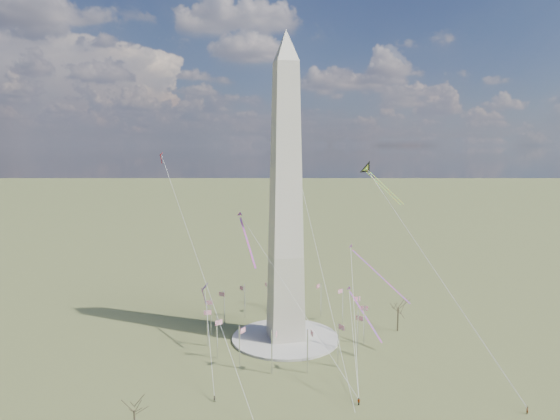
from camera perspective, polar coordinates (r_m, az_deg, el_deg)
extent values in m
plane|color=#49552A|center=(173.47, 0.64, -14.54)|extent=(2000.00, 2000.00, 0.00)
cylinder|color=#A19F93|center=(173.32, 0.64, -14.42)|extent=(36.00, 36.00, 0.80)
pyramid|color=beige|center=(163.92, 0.69, 18.29)|extent=(9.90, 9.90, 10.00)
cylinder|color=white|center=(178.83, 8.93, -11.73)|extent=(0.36, 0.36, 13.00)
cube|color=red|center=(178.32, 8.80, -9.99)|extent=(2.40, 0.08, 1.50)
cylinder|color=white|center=(186.91, 7.19, -10.84)|extent=(0.36, 0.36, 13.00)
cube|color=red|center=(186.24, 6.94, -9.20)|extent=(2.25, 0.99, 1.50)
cylinder|color=white|center=(192.71, 4.70, -10.25)|extent=(0.36, 0.36, 13.00)
cube|color=red|center=(191.74, 4.37, -8.68)|extent=(1.75, 1.75, 1.50)
cylinder|color=white|center=(195.56, 1.80, -9.96)|extent=(0.36, 0.36, 13.00)
cube|color=red|center=(194.22, 1.42, -8.45)|extent=(0.99, 2.25, 1.50)
cylinder|color=white|center=(195.18, -1.22, -9.99)|extent=(0.36, 0.36, 13.00)
cube|color=red|center=(193.40, -1.61, -8.52)|extent=(0.08, 2.40, 1.50)
cylinder|color=white|center=(191.59, -4.05, -10.35)|extent=(0.36, 0.36, 13.00)
cube|color=red|center=(189.39, -4.41, -8.88)|extent=(0.99, 2.25, 1.50)
cylinder|color=white|center=(185.18, -6.39, -11.01)|extent=(0.36, 0.36, 13.00)
cube|color=red|center=(182.61, -6.67, -9.53)|extent=(1.75, 1.75, 1.50)
cylinder|color=white|center=(176.69, -7.91, -11.95)|extent=(0.36, 0.36, 13.00)
cube|color=red|center=(173.84, -8.07, -10.44)|extent=(2.25, 0.99, 1.50)
cylinder|color=white|center=(167.21, -8.28, -13.09)|extent=(0.36, 0.36, 13.00)
cube|color=red|center=(164.21, -8.27, -11.52)|extent=(2.40, 0.08, 1.50)
cylinder|color=white|center=(158.12, -7.21, -14.30)|extent=(0.36, 0.36, 13.00)
cube|color=red|center=(155.17, -7.01, -12.63)|extent=(2.25, 0.99, 1.50)
cylinder|color=white|center=(151.01, -4.66, -15.34)|extent=(0.36, 0.36, 13.00)
cube|color=red|center=(148.32, -4.26, -13.56)|extent=(1.75, 1.75, 1.50)
cylinder|color=white|center=(147.29, -0.94, -15.92)|extent=(0.36, 0.36, 13.00)
cube|color=red|center=(145.07, -0.42, -14.03)|extent=(0.99, 2.25, 1.50)
cylinder|color=white|center=(147.80, 3.15, -15.85)|extent=(0.36, 0.36, 13.00)
cube|color=red|center=(146.15, 3.67, -13.88)|extent=(0.08, 2.40, 1.50)
cylinder|color=white|center=(152.43, 6.65, -15.14)|extent=(0.36, 0.36, 13.00)
cube|color=red|center=(151.31, 7.06, -13.17)|extent=(0.99, 2.25, 1.50)
cylinder|color=white|center=(160.15, 8.88, -14.05)|extent=(0.36, 0.36, 13.00)
cube|color=red|center=(159.43, 9.10, -12.12)|extent=(1.75, 1.75, 1.50)
cylinder|color=white|center=(169.47, 9.59, -12.84)|extent=(0.36, 0.36, 13.00)
cube|color=red|center=(168.95, 9.63, -11.00)|extent=(2.25, 0.99, 1.50)
cylinder|color=#423728|center=(183.61, 13.32, -12.04)|extent=(0.45, 0.45, 8.66)
imported|color=gray|center=(143.56, 26.41, -19.81)|extent=(0.84, 0.74, 1.93)
imported|color=gray|center=(136.80, -7.51, -20.58)|extent=(0.83, 0.71, 1.49)
imported|color=gray|center=(135.47, 8.99, -20.81)|extent=(1.21, 0.72, 1.93)
cube|color=orange|center=(182.09, 12.05, 2.53)|extent=(7.64, 13.84, 10.82)
cube|color=orange|center=(180.52, 11.68, 2.50)|extent=(7.64, 13.84, 10.82)
cube|color=#461B7A|center=(164.99, -8.60, -8.69)|extent=(2.45, 3.60, 2.73)
cube|color=#FF283F|center=(166.29, -8.57, -10.19)|extent=(2.45, 2.81, 9.45)
cube|color=#FF283F|center=(157.94, 11.37, -7.37)|extent=(12.07, 18.04, 13.25)
cube|color=#FF283F|center=(157.41, -3.74, -3.62)|extent=(2.03, 20.09, 12.59)
cube|color=#FF283F|center=(172.01, 9.70, -11.85)|extent=(4.57, 18.51, 11.78)
cube|color=red|center=(190.70, -13.44, 6.22)|extent=(1.24, 1.99, 1.64)
cube|color=red|center=(190.74, -13.43, 5.68)|extent=(0.82, 1.38, 3.75)
cube|color=white|center=(203.02, 0.69, 10.27)|extent=(1.35, 2.13, 1.73)
cube|color=white|center=(202.93, 0.69, 9.73)|extent=(0.89, 1.44, 3.97)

